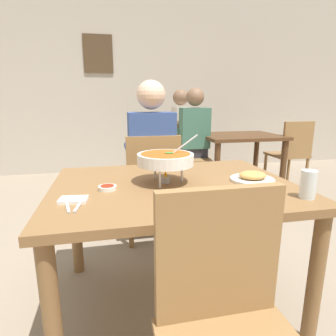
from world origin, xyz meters
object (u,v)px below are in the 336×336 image
at_px(dining_table_main, 174,200).
at_px(rice_plate, 207,200).
at_px(chair_bg_right, 291,151).
at_px(patron_bg_middle, 183,130).
at_px(chair_viewer_empty, 229,321).
at_px(dining_table_far, 240,144).
at_px(appetizer_plate, 252,177).
at_px(sauce_dish, 107,188).
at_px(chair_diner_main, 152,182).
at_px(patron_bg_left, 194,134).
at_px(curry_bowl, 166,159).
at_px(drink_glass, 308,186).
at_px(chair_bg_middle, 190,146).
at_px(diner_main, 151,153).
at_px(chair_bg_left, 190,152).

relative_size(dining_table_main, rice_plate, 5.30).
distance_m(chair_bg_right, patron_bg_middle, 1.50).
xyz_separation_m(chair_viewer_empty, dining_table_far, (1.35, 2.72, 0.09)).
xyz_separation_m(rice_plate, appetizer_plate, (0.37, 0.29, 0.00)).
relative_size(sauce_dish, patron_bg_middle, 0.07).
bearing_deg(chair_diner_main, patron_bg_left, 59.66).
distance_m(chair_diner_main, curry_bowl, 0.83).
bearing_deg(dining_table_far, patron_bg_middle, 137.82).
relative_size(dining_table_main, dining_table_far, 1.27).
distance_m(chair_viewer_empty, chair_bg_right, 3.30).
xyz_separation_m(chair_diner_main, appetizer_plate, (0.44, -0.82, 0.24)).
height_order(rice_plate, drink_glass, drink_glass).
xyz_separation_m(appetizer_plate, sauce_dish, (-0.78, 0.00, -0.01)).
height_order(appetizer_plate, chair_bg_middle, chair_bg_middle).
height_order(sauce_dish, drink_glass, drink_glass).
relative_size(curry_bowl, chair_bg_middle, 0.37).
bearing_deg(patron_bg_left, patron_bg_middle, 90.51).
bearing_deg(patron_bg_middle, diner_main, -112.82).
height_order(curry_bowl, appetizer_plate, curry_bowl).
xyz_separation_m(curry_bowl, drink_glass, (0.58, -0.37, -0.07)).
xyz_separation_m(curry_bowl, appetizer_plate, (0.48, -0.06, -0.11)).
bearing_deg(chair_diner_main, drink_glass, -64.41).
relative_size(diner_main, appetizer_plate, 5.46).
xyz_separation_m(diner_main, patron_bg_left, (0.73, 1.21, 0.00)).
bearing_deg(sauce_dish, dining_table_main, 6.38).
bearing_deg(chair_viewer_empty, sauce_dish, 116.22).
bearing_deg(dining_table_far, dining_table_main, -124.33).
height_order(chair_viewer_empty, chair_bg_middle, same).
bearing_deg(chair_bg_middle, dining_table_main, -108.23).
relative_size(sauce_dish, chair_bg_left, 0.10).
bearing_deg(chair_bg_right, chair_viewer_empty, -128.06).
relative_size(curry_bowl, patron_bg_left, 0.25).
height_order(drink_glass, chair_bg_left, chair_bg_left).
bearing_deg(drink_glass, patron_bg_left, 85.46).
height_order(chair_bg_middle, patron_bg_middle, patron_bg_middle).
bearing_deg(dining_table_main, dining_table_far, 55.67).
bearing_deg(patron_bg_middle, sauce_dish, -112.66).
height_order(diner_main, rice_plate, diner_main).
height_order(dining_table_far, patron_bg_middle, patron_bg_middle).
distance_m(chair_viewer_empty, sauce_dish, 0.82).
bearing_deg(patron_bg_left, chair_diner_main, -120.34).
height_order(dining_table_main, drink_glass, drink_glass).
distance_m(diner_main, drink_glass, 1.28).
xyz_separation_m(appetizer_plate, drink_glass, (0.10, -0.31, 0.04)).
bearing_deg(diner_main, rice_plate, -86.51).
bearing_deg(chair_bg_left, curry_bowl, -110.03).
height_order(sauce_dish, chair_bg_left, chair_bg_left).
height_order(rice_plate, chair_bg_left, chair_bg_left).
xyz_separation_m(diner_main, chair_bg_middle, (0.82, 1.68, -0.24)).
bearing_deg(chair_diner_main, chair_bg_left, 61.27).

